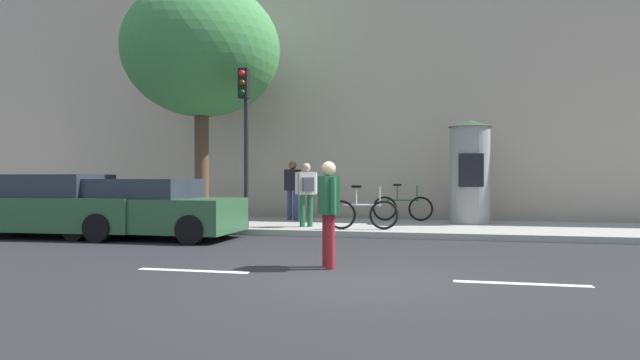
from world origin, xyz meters
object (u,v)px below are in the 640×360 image
Objects in this scene: parked_car_silver at (151,209)px; poster_column at (470,171)px; bicycle_leaning at (363,214)px; street_tree at (202,51)px; traffic_light at (245,121)px; bicycle_upright at (403,208)px; pedestrian_in_red_top at (293,185)px; pedestrian_with_bag at (306,189)px; pedestrian_in_dark_shirt at (329,205)px; parked_car_red at (56,207)px.

poster_column is at bearing 28.34° from parked_car_silver.
street_tree is at bearing 167.24° from bicycle_leaning.
traffic_light reaches higher than parked_car_silver.
bicycle_upright is (0.80, 2.85, 0.00)m from bicycle_leaning.
pedestrian_with_bag is at bearing -65.93° from pedestrian_in_red_top.
pedestrian_in_red_top is 4.75m from parked_car_silver.
pedestrian_in_dark_shirt reaches higher than parked_car_red.
street_tree is 5.15m from parked_car_silver.
poster_column reaches higher than parked_car_silver.
bicycle_leaning is at bearing -14.27° from pedestrian_with_bag.
street_tree is at bearing 167.95° from pedestrian_with_bag.
parked_car_silver is (-4.90, 3.17, -0.32)m from pedestrian_in_dark_shirt.
pedestrian_with_bag reaches higher than parked_car_silver.
street_tree is 4.67m from pedestrian_in_red_top.
bicycle_upright is 0.38× the size of parked_car_red.
poster_column is 1.74× the size of pedestrian_with_bag.
pedestrian_in_red_top is 0.38× the size of parked_car_red.
pedestrian_with_bag is 0.94× the size of pedestrian_in_red_top.
bicycle_leaning is at bearing -105.70° from bicycle_upright.
parked_car_red is 1.11× the size of parked_car_silver.
poster_column reaches higher than parked_car_red.
parked_car_silver is (-7.49, -4.04, -0.93)m from poster_column.
poster_column is at bearing 41.29° from bicycle_leaning.
street_tree is (-7.45, -1.29, 3.42)m from poster_column.
pedestrian_in_dark_shirt is at bearing -72.70° from pedestrian_with_bag.
poster_column is 0.70× the size of parked_car_silver.
parked_car_silver is (-5.60, -4.53, 0.15)m from bicycle_upright.
pedestrian_in_red_top is at bearing 41.46° from parked_car_red.
poster_column is 8.29m from street_tree.
pedestrian_in_red_top is at bearing -172.16° from bicycle_upright.
pedestrian_in_dark_shirt is at bearing -22.38° from parked_car_red.
poster_column is (5.64, 2.67, -1.26)m from traffic_light.
street_tree is 6.63m from bicycle_leaning.
parked_car_red is 2.43m from parked_car_silver.
pedestrian_in_dark_shirt is at bearing -70.75° from pedestrian_in_red_top.
parked_car_silver is at bearing -120.11° from pedestrian_in_red_top.
pedestrian_with_bag is 0.36× the size of parked_car_red.
pedestrian_in_red_top reaches higher than pedestrian_in_dark_shirt.
poster_column is 8.55m from parked_car_silver.
poster_column is 1.70× the size of pedestrian_in_dark_shirt.
pedestrian_in_dark_shirt is 0.37× the size of parked_car_red.
street_tree is at bearing -150.22° from pedestrian_in_red_top.
parked_car_red is at bearing -158.79° from pedestrian_with_bag.
parked_car_red is (-7.33, 3.02, -0.27)m from pedestrian_in_dark_shirt.
parked_car_silver is at bearing -160.75° from bicycle_leaning.
street_tree is 3.84× the size of bicycle_upright.
bicycle_leaning is at bearing 91.26° from pedestrian_in_dark_shirt.
traffic_light is 1.39× the size of poster_column.
pedestrian_in_red_top is 1.00× the size of bicycle_upright.
pedestrian_in_red_top reaches higher than bicycle_upright.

